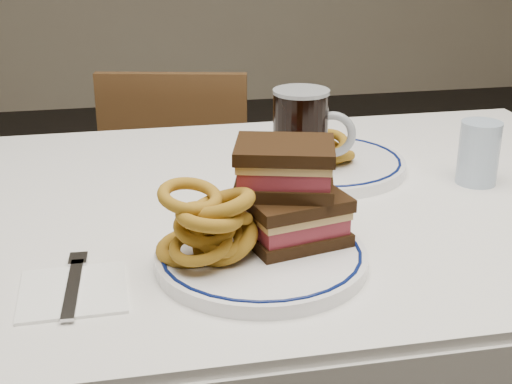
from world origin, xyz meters
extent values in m
cube|color=silver|center=(0.00, 0.00, 0.73)|extent=(1.26, 0.86, 0.03)
cylinder|color=#462616|center=(0.54, 0.34, 0.35)|extent=(0.06, 0.06, 0.71)
cube|color=silver|center=(0.00, 0.43, 0.65)|extent=(1.26, 0.01, 0.17)
cube|color=#462616|center=(-0.08, 0.86, 0.38)|extent=(0.45, 0.45, 0.04)
cylinder|color=#462616|center=(0.11, 0.98, 0.18)|extent=(0.03, 0.03, 0.36)
cylinder|color=#462616|center=(0.04, 0.67, 0.18)|extent=(0.03, 0.03, 0.36)
cylinder|color=#462616|center=(-0.20, 1.05, 0.18)|extent=(0.03, 0.03, 0.36)
cylinder|color=#462616|center=(-0.27, 0.74, 0.18)|extent=(0.03, 0.03, 0.36)
cube|color=#462616|center=(-0.12, 0.69, 0.60)|extent=(0.37, 0.11, 0.41)
cylinder|color=white|center=(-0.08, -0.22, 0.76)|extent=(0.28, 0.28, 0.02)
torus|color=#0A164F|center=(-0.08, -0.22, 0.77)|extent=(0.26, 0.26, 0.01)
cube|color=black|center=(-0.03, -0.20, 0.78)|extent=(0.15, 0.13, 0.02)
cube|color=#9B2D31|center=(-0.03, -0.20, 0.80)|extent=(0.14, 0.12, 0.02)
cube|color=tan|center=(-0.03, -0.20, 0.81)|extent=(0.14, 0.12, 0.01)
cube|color=black|center=(-0.03, -0.20, 0.83)|extent=(0.15, 0.13, 0.02)
cube|color=black|center=(-0.04, -0.18, 0.84)|extent=(0.15, 0.13, 0.02)
cube|color=#9B2D31|center=(-0.04, -0.18, 0.86)|extent=(0.14, 0.12, 0.02)
cube|color=tan|center=(-0.04, -0.18, 0.88)|extent=(0.14, 0.12, 0.01)
cube|color=black|center=(-0.04, -0.18, 0.89)|extent=(0.15, 0.13, 0.02)
torus|color=brown|center=(-0.17, -0.21, 0.78)|extent=(0.09, 0.09, 0.03)
torus|color=brown|center=(-0.13, -0.22, 0.79)|extent=(0.10, 0.09, 0.07)
torus|color=brown|center=(-0.16, -0.24, 0.80)|extent=(0.08, 0.08, 0.04)
torus|color=brown|center=(-0.14, -0.23, 0.81)|extent=(0.08, 0.07, 0.06)
torus|color=brown|center=(-0.15, -0.23, 0.81)|extent=(0.08, 0.08, 0.04)
torus|color=brown|center=(-0.13, -0.21, 0.82)|extent=(0.09, 0.08, 0.06)
torus|color=brown|center=(-0.15, -0.24, 0.83)|extent=(0.09, 0.08, 0.03)
torus|color=brown|center=(-0.13, -0.23, 0.84)|extent=(0.09, 0.09, 0.05)
torus|color=brown|center=(-0.17, -0.22, 0.85)|extent=(0.08, 0.08, 0.04)
cylinder|color=white|center=(-0.12, -0.14, 0.79)|extent=(0.06, 0.06, 0.03)
cylinder|color=#950902|center=(-0.12, -0.14, 0.80)|extent=(0.05, 0.05, 0.01)
cylinder|color=black|center=(0.05, 0.07, 0.83)|extent=(0.09, 0.09, 0.15)
cylinder|color=#9399A1|center=(0.05, 0.07, 0.90)|extent=(0.09, 0.09, 0.01)
torus|color=#9399A1|center=(0.10, 0.06, 0.83)|extent=(0.08, 0.04, 0.08)
cylinder|color=#A7BED8|center=(0.34, 0.00, 0.80)|extent=(0.07, 0.07, 0.11)
cylinder|color=white|center=(0.10, 0.11, 0.76)|extent=(0.29, 0.29, 0.02)
torus|color=#0A164F|center=(0.10, 0.11, 0.77)|extent=(0.27, 0.27, 0.01)
torus|color=brown|center=(0.11, 0.10, 0.78)|extent=(0.08, 0.08, 0.04)
torus|color=brown|center=(0.10, 0.11, 0.79)|extent=(0.10, 0.10, 0.06)
torus|color=brown|center=(0.10, 0.11, 0.80)|extent=(0.08, 0.08, 0.05)
cube|color=white|center=(-0.32, -0.25, 0.75)|extent=(0.13, 0.13, 0.00)
cube|color=#B3B3B8|center=(-0.32, -0.25, 0.76)|extent=(0.02, 0.15, 0.00)
cube|color=#B3B3B8|center=(-0.31, -0.17, 0.76)|extent=(0.03, 0.04, 0.00)
camera|label=1|loc=(-0.25, -1.03, 1.18)|focal=50.00mm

